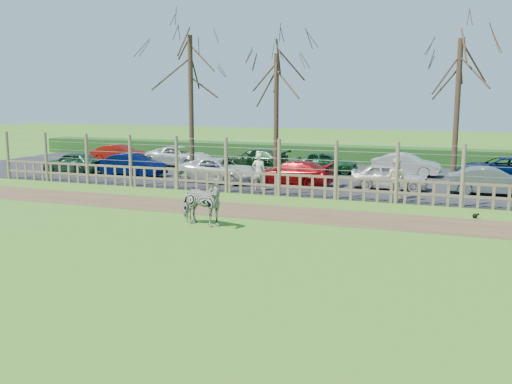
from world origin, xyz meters
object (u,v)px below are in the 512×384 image
(crow, at_px, (475,216))
(car_5, at_px, (491,181))
(tree_right, at_px, (459,76))
(visitor_b, at_px, (396,178))
(car_3, at_px, (291,173))
(car_12, at_px, (500,169))
(zebra, at_px, (201,203))
(car_0, at_px, (73,162))
(tree_mid, at_px, (276,85))
(car_9, at_px, (254,159))
(tree_left, at_px, (190,71))
(car_8, at_px, (180,156))
(visitor_a, at_px, (259,172))
(car_11, at_px, (406,165))
(car_7, at_px, (120,154))
(car_4, at_px, (389,176))
(car_2, at_px, (219,170))
(car_10, at_px, (326,162))
(car_1, at_px, (133,165))

(crow, bearing_deg, car_5, 83.04)
(tree_right, bearing_deg, visitor_b, -112.61)
(car_3, relative_size, car_12, 0.96)
(zebra, relative_size, car_0, 0.52)
(tree_mid, xyz_separation_m, car_0, (-11.11, -2.66, -4.23))
(visitor_b, height_order, car_9, visitor_b)
(tree_mid, height_order, zebra, tree_mid)
(crow, bearing_deg, tree_left, 156.17)
(tree_right, relative_size, car_9, 1.78)
(tree_right, height_order, visitor_b, tree_right)
(tree_left, relative_size, car_9, 1.90)
(tree_left, relative_size, car_5, 2.16)
(car_8, bearing_deg, car_5, -96.81)
(visitor_a, height_order, car_8, visitor_a)
(tree_mid, height_order, car_11, tree_mid)
(car_0, bearing_deg, car_3, 90.81)
(car_0, distance_m, car_9, 10.30)
(crow, distance_m, car_8, 19.75)
(crow, distance_m, car_5, 5.29)
(car_3, xyz_separation_m, car_12, (9.54, 5.42, 0.00))
(visitor_b, xyz_separation_m, car_0, (-17.97, 1.98, -0.26))
(car_0, bearing_deg, car_7, -176.46)
(tree_mid, distance_m, car_12, 12.29)
(tree_left, bearing_deg, car_8, 127.36)
(visitor_b, distance_m, car_8, 15.65)
(tree_right, height_order, car_9, tree_right)
(visitor_a, height_order, car_4, visitor_a)
(car_7, height_order, car_9, same)
(car_4, relative_size, car_12, 0.82)
(zebra, distance_m, visitor_b, 9.12)
(car_2, height_order, car_10, same)
(zebra, xyz_separation_m, car_10, (0.80, 14.25, -0.14))
(car_11, xyz_separation_m, car_12, (4.73, -0.16, 0.00))
(car_4, relative_size, car_5, 0.97)
(visitor_a, xyz_separation_m, car_10, (1.44, 6.95, -0.26))
(crow, bearing_deg, car_11, 108.87)
(car_8, height_order, car_9, same)
(car_5, relative_size, car_8, 0.84)
(zebra, bearing_deg, car_10, 7.71)
(car_1, xyz_separation_m, car_3, (8.99, -0.20, 0.00))
(car_4, relative_size, car_9, 0.85)
(tree_left, bearing_deg, visitor_a, -34.78)
(tree_mid, xyz_separation_m, car_9, (-2.19, 2.49, -4.23))
(car_4, distance_m, car_11, 5.07)
(car_2, bearing_deg, car_5, -79.58)
(car_4, bearing_deg, car_9, 59.56)
(car_8, bearing_deg, visitor_a, -124.22)
(car_5, relative_size, car_12, 0.84)
(zebra, bearing_deg, car_4, -15.70)
(zebra, height_order, car_11, zebra)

